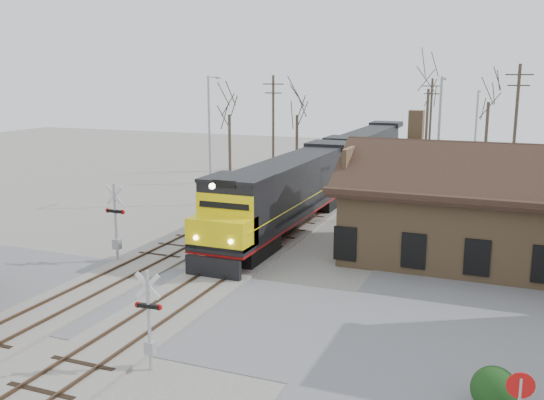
# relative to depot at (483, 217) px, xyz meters

# --- Properties ---
(ground) EXTENTS (140.00, 140.00, 0.00)m
(ground) POSITION_rel_depot_xyz_m (-11.99, -12.00, -2.41)
(ground) COLOR gray
(ground) RESTS_ON ground
(road) EXTENTS (60.00, 9.00, 0.03)m
(road) POSITION_rel_depot_xyz_m (-11.99, -12.00, -2.39)
(road) COLOR slate
(road) RESTS_ON ground
(track_main) EXTENTS (3.40, 90.00, 0.24)m
(track_main) POSITION_rel_depot_xyz_m (-11.99, 3.00, -2.34)
(track_main) COLOR gray
(track_main) RESTS_ON ground
(track_siding) EXTENTS (3.40, 90.00, 0.24)m
(track_siding) POSITION_rel_depot_xyz_m (-16.49, 3.00, -2.34)
(track_siding) COLOR gray
(track_siding) RESTS_ON ground
(depot) EXTENTS (15.20, 9.31, 7.90)m
(depot) POSITION_rel_depot_xyz_m (0.00, 0.00, 0.00)
(depot) COLOR olive
(depot) RESTS_ON ground
(locomotive_lead) EXTENTS (3.19, 21.37, 4.75)m
(locomotive_lead) POSITION_rel_depot_xyz_m (-11.99, 1.76, 0.09)
(locomotive_lead) COLOR black
(locomotive_lead) RESTS_ON ground
(locomotive_trailing) EXTENTS (3.19, 21.37, 4.49)m
(locomotive_trailing) POSITION_rel_depot_xyz_m (-11.99, 23.40, 0.09)
(locomotive_trailing) COLOR black
(locomotive_trailing) RESTS_ON ground
(crossbuck_near) EXTENTS (1.01, 0.27, 3.55)m
(crossbuck_near) POSITION_rel_depot_xyz_m (-9.67, -17.31, -0.71)
(crossbuck_near) COLOR #A5A8AD
(crossbuck_near) RESTS_ON ground
(crossbuck_far) EXTENTS (1.21, 0.32, 4.25)m
(crossbuck_far) POSITION_rel_depot_xyz_m (-18.14, -7.52, -0.43)
(crossbuck_far) COLOR #A5A8AD
(crossbuck_far) RESTS_ON ground
(do_not_enter_sign) EXTENTS (0.72, 0.19, 2.44)m
(do_not_enter_sign) POSITION_rel_depot_xyz_m (1.88, -17.89, -0.73)
(do_not_enter_sign) COLOR #A5A8AD
(do_not_enter_sign) RESTS_ON ground
(hedge_a) EXTENTS (1.38, 1.38, 1.38)m
(hedge_a) POSITION_rel_depot_xyz_m (1.25, -15.67, -1.72)
(hedge_a) COLOR black
(hedge_a) RESTS_ON ground
(streetlight_a) EXTENTS (0.25, 2.04, 9.78)m
(streetlight_a) POSITION_rel_depot_xyz_m (-20.23, 7.43, 3.03)
(streetlight_a) COLOR #A5A8AD
(streetlight_a) RESTS_ON ground
(streetlight_b) EXTENTS (0.25, 2.04, 9.75)m
(streetlight_b) POSITION_rel_depot_xyz_m (-3.57, 9.07, 3.01)
(streetlight_b) COLOR #A5A8AD
(streetlight_b) RESTS_ON ground
(streetlight_c) EXTENTS (0.25, 2.04, 8.53)m
(streetlight_c) POSITION_rel_depot_xyz_m (-2.05, 23.67, 2.39)
(streetlight_c) COLOR #A5A8AD
(streetlight_c) RESTS_ON ground
(utility_pole_a) EXTENTS (2.00, 0.24, 9.81)m
(utility_pole_a) POSITION_rel_depot_xyz_m (-19.49, 18.45, 2.72)
(utility_pole_a) COLOR #382D23
(utility_pole_a) RESTS_ON ground
(utility_pole_b) EXTENTS (2.00, 0.24, 9.47)m
(utility_pole_b) POSITION_rel_depot_xyz_m (-7.23, 32.67, 2.55)
(utility_pole_b) COLOR #382D23
(utility_pole_b) RESTS_ON ground
(utility_pole_c) EXTENTS (2.00, 0.24, 10.65)m
(utility_pole_c) POSITION_rel_depot_xyz_m (1.21, 16.40, 3.15)
(utility_pole_c) COLOR #382D23
(utility_pole_c) RESTS_ON ground
(tree_a) EXTENTS (3.90, 3.90, 9.55)m
(tree_a) POSITION_rel_depot_xyz_m (-26.01, 22.67, 4.39)
(tree_a) COLOR #382D23
(tree_a) RESTS_ON ground
(tree_b) EXTENTS (3.77, 3.77, 9.24)m
(tree_b) POSITION_rel_depot_xyz_m (-20.32, 27.29, 4.17)
(tree_b) COLOR #382D23
(tree_b) RESTS_ON ground
(tree_c) EXTENTS (5.49, 5.49, 13.45)m
(tree_c) POSITION_rel_depot_xyz_m (-8.41, 38.80, 7.18)
(tree_c) COLOR #382D23
(tree_c) RESTS_ON ground
(tree_d) EXTENTS (4.75, 4.75, 11.64)m
(tree_d) POSITION_rel_depot_xyz_m (-1.52, 32.46, 5.88)
(tree_d) COLOR #382D23
(tree_d) RESTS_ON ground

